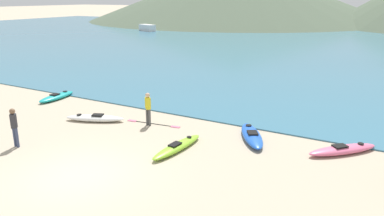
{
  "coord_description": "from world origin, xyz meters",
  "views": [
    {
      "loc": [
        9.14,
        -8.16,
        5.88
      ],
      "look_at": [
        0.25,
        7.44,
        0.5
      ],
      "focal_mm": 35.0,
      "sensor_mm": 36.0,
      "label": 1
    }
  ],
  "objects": [
    {
      "name": "loose_paddle",
      "position": [
        -0.86,
        5.64,
        0.01
      ],
      "size": [
        2.78,
        0.51,
        0.03
      ],
      "color": "black",
      "rests_on": "ground_plane"
    },
    {
      "name": "moored_boat_2",
      "position": [
        -30.66,
        45.84,
        0.6
      ],
      "size": [
        3.71,
        2.49,
        1.07
      ],
      "color": "white",
      "rests_on": "bay_water"
    },
    {
      "name": "bay_water",
      "position": [
        0.0,
        42.35,
        0.03
      ],
      "size": [
        160.0,
        70.0,
        0.06
      ],
      "primitive_type": "cube",
      "color": "teal",
      "rests_on": "ground_plane"
    },
    {
      "name": "kayak_on_sand_2",
      "position": [
        7.57,
        6.45,
        0.15
      ],
      "size": [
        2.54,
        2.67,
        0.35
      ],
      "color": "#E5668C",
      "rests_on": "ground_plane"
    },
    {
      "name": "kayak_on_sand_4",
      "position": [
        -8.48,
        6.49,
        0.15
      ],
      "size": [
        1.02,
        2.74,
        0.35
      ],
      "color": "teal",
      "rests_on": "ground_plane"
    },
    {
      "name": "person_near_waterline",
      "position": [
        -0.95,
        5.38,
        0.91
      ],
      "size": [
        0.32,
        0.28,
        1.59
      ],
      "color": "#4C4C4C",
      "rests_on": "ground_plane"
    },
    {
      "name": "ground_plane",
      "position": [
        0.0,
        0.0,
        0.0
      ],
      "size": [
        400.0,
        400.0,
        0.0
      ],
      "primitive_type": "plane",
      "color": "tan"
    },
    {
      "name": "person_near_foreground",
      "position": [
        -4.05,
        0.58,
        0.93
      ],
      "size": [
        0.33,
        0.29,
        1.62
      ],
      "color": "#384260",
      "rests_on": "ground_plane"
    },
    {
      "name": "kayak_on_sand_1",
      "position": [
        1.8,
        3.53,
        0.14
      ],
      "size": [
        0.79,
        3.09,
        0.32
      ],
      "color": "#8CCC2D",
      "rests_on": "ground_plane"
    },
    {
      "name": "kayak_on_sand_0",
      "position": [
        3.95,
        6.12,
        0.17
      ],
      "size": [
        2.2,
        2.98,
        0.38
      ],
      "color": "blue",
      "rests_on": "ground_plane"
    },
    {
      "name": "kayak_on_sand_3",
      "position": [
        -3.59,
        4.59,
        0.15
      ],
      "size": [
        2.92,
        1.79,
        0.35
      ],
      "color": "white",
      "rests_on": "ground_plane"
    }
  ]
}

